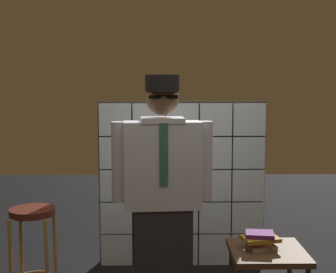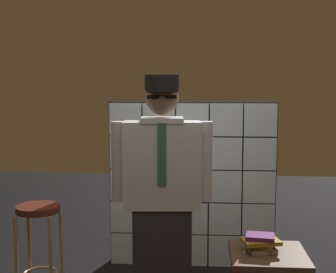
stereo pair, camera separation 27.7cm
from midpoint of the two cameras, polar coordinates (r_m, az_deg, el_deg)
The scene contains 5 objects.
glass_block_wall at distance 4.48m, azimuth 4.69°, elevation -5.87°, with size 1.58×0.10×1.58m.
standing_person at distance 3.34m, azimuth 1.68°, elevation -7.32°, with size 0.71×0.31×1.78m.
bar_stool at distance 3.84m, azimuth -13.30°, elevation -11.01°, with size 0.34×0.34×0.78m.
side_table at distance 3.46m, azimuth 14.29°, elevation -14.63°, with size 0.52×0.52×0.56m.
book_stack at distance 3.43m, azimuth 13.46°, elevation -12.39°, with size 0.28×0.23×0.12m.
Camera 2 is at (0.10, -2.86, 1.71)m, focal length 50.56 mm.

